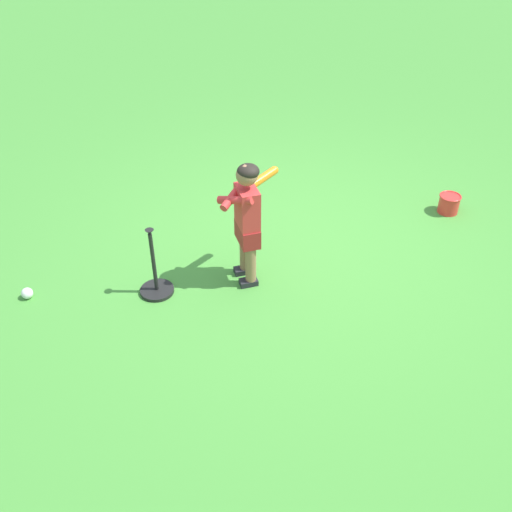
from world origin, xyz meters
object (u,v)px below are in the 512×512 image
object	(u,v)px
play_ball_center_lawn	(27,293)
batting_tee	(156,282)
child_batter	(247,213)
toy_bucket	(449,203)

from	to	relation	value
play_ball_center_lawn	batting_tee	distance (m)	1.05
play_ball_center_lawn	child_batter	bearing A→B (deg)	175.21
toy_bucket	child_batter	bearing A→B (deg)	14.73
batting_tee	toy_bucket	size ratio (longest dim) A/B	2.87
child_batter	play_ball_center_lawn	distance (m)	1.92
batting_tee	toy_bucket	xyz separation A→B (m)	(-2.95, -0.59, -0.01)
batting_tee	child_batter	bearing A→B (deg)	-178.91
child_batter	toy_bucket	world-z (taller)	child_batter
child_batter	toy_bucket	xyz separation A→B (m)	(-2.17, -0.57, -0.55)
child_batter	batting_tee	bearing A→B (deg)	1.09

